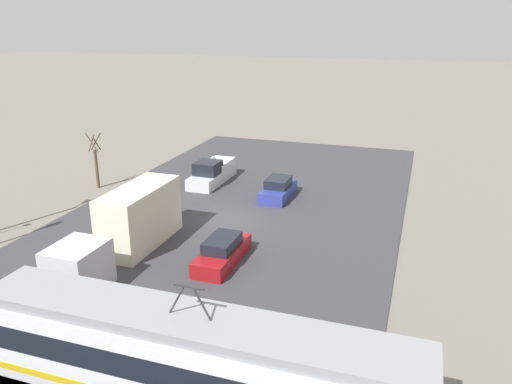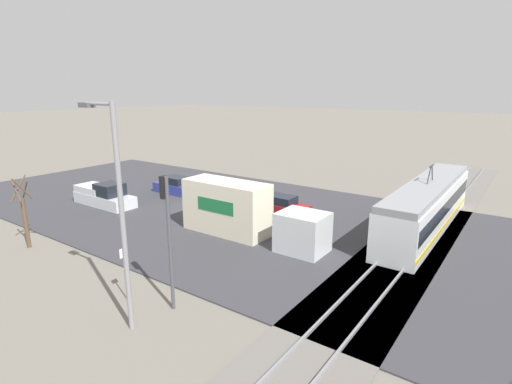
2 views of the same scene
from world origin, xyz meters
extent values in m
plane|color=slate|center=(0.00, 0.00, 0.00)|extent=(320.00, 320.00, 0.00)
cube|color=#38383D|center=(0.00, 0.00, 0.04)|extent=(21.96, 47.17, 0.08)
cube|color=slate|center=(0.00, 15.69, 0.04)|extent=(63.25, 4.40, 0.08)
cube|color=gray|center=(0.00, 14.97, 0.15)|extent=(61.99, 0.10, 0.14)
cube|color=gray|center=(0.00, 16.41, 0.15)|extent=(61.99, 0.10, 0.14)
cube|color=white|center=(-4.97, 15.69, 1.51)|extent=(15.71, 2.57, 2.86)
cube|color=black|center=(-4.97, 15.69, 1.85)|extent=(15.24, 2.60, 0.95)
cube|color=gold|center=(-4.97, 15.69, 0.62)|extent=(15.56, 2.61, 0.27)
cube|color=gray|center=(-4.97, 15.69, 3.15)|extent=(15.71, 2.36, 0.41)
cylinder|color=#2D2D33|center=(-5.42, 15.69, 3.90)|extent=(0.66, 0.07, 1.15)
cylinder|color=#2D2D33|center=(-4.52, 15.69, 3.90)|extent=(0.66, 0.07, 1.15)
cube|color=#2D2D33|center=(-4.97, 15.69, 4.45)|extent=(1.10, 0.08, 0.06)
cube|color=silver|center=(3.51, 10.72, 1.26)|extent=(2.30, 2.78, 2.36)
cube|color=beige|center=(3.51, 4.98, 1.82)|extent=(2.30, 5.91, 3.48)
cube|color=#196B38|center=(4.67, 4.98, 2.17)|extent=(0.02, 2.96, 0.87)
cube|color=silver|center=(4.37, -7.40, 0.54)|extent=(2.02, 5.87, 0.93)
cube|color=black|center=(4.37, -6.58, 1.51)|extent=(1.86, 2.00, 1.01)
cube|color=silver|center=(5.30, -8.64, 1.28)|extent=(0.12, 2.94, 0.54)
cube|color=silver|center=(3.44, -8.64, 1.28)|extent=(0.12, 2.94, 0.54)
cube|color=silver|center=(4.37, -10.22, 1.28)|extent=(1.86, 0.23, 0.54)
cube|color=red|center=(5.15, -10.31, 0.82)|extent=(0.14, 0.04, 0.18)
cube|color=maroon|center=(-1.95, 5.73, 0.50)|extent=(1.72, 4.72, 0.84)
cube|color=black|center=(-1.95, 5.73, 1.23)|extent=(1.48, 2.45, 0.62)
cube|color=navy|center=(-1.83, -5.47, 0.52)|extent=(1.86, 4.29, 0.88)
cube|color=black|center=(-1.83, -5.47, 1.28)|extent=(1.60, 2.23, 0.64)
cylinder|color=#47474C|center=(12.31, 9.12, 2.99)|extent=(0.16, 0.16, 5.98)
cube|color=black|center=(12.31, 8.94, 5.50)|extent=(0.28, 0.22, 0.95)
sphere|color=#390606|center=(12.31, 8.82, 5.82)|extent=(0.18, 0.18, 0.18)
sphere|color=#3C2C06|center=(12.31, 8.82, 5.50)|extent=(0.18, 0.18, 0.18)
sphere|color=green|center=(12.31, 8.82, 5.18)|extent=(0.18, 0.18, 0.18)
cylinder|color=brown|center=(12.49, -3.34, 1.56)|extent=(0.24, 0.24, 3.12)
cylinder|color=brown|center=(12.74, -3.34, 3.61)|extent=(0.09, 0.88, 1.20)
cylinder|color=brown|center=(12.49, -3.09, 3.72)|extent=(1.06, 0.09, 1.46)
cylinder|color=brown|center=(12.24, -3.34, 3.61)|extent=(0.09, 0.88, 1.20)
cylinder|color=brown|center=(12.49, -3.59, 3.72)|extent=(1.06, 0.09, 1.46)
cylinder|color=gray|center=(14.34, 8.85, 4.51)|extent=(0.20, 0.20, 9.03)
cylinder|color=gray|center=(14.34, 8.05, 8.91)|extent=(0.12, 1.60, 0.12)
cube|color=#515156|center=(14.34, 7.30, 8.85)|extent=(0.36, 0.60, 0.18)
cylinder|color=gray|center=(12.99, 6.77, 1.25)|extent=(0.06, 0.06, 2.50)
cube|color=white|center=(12.99, 6.74, 2.28)|extent=(0.32, 0.02, 0.44)
cube|color=red|center=(12.99, 6.73, 2.28)|extent=(0.31, 0.01, 0.10)
camera|label=1|loc=(-11.59, 28.45, 12.53)|focal=35.00mm
camera|label=2|loc=(23.10, 21.23, 9.44)|focal=28.00mm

